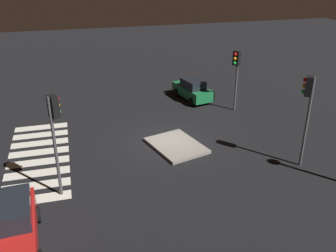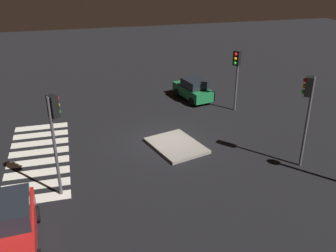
# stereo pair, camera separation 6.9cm
# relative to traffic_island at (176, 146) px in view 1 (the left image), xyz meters

# --- Properties ---
(ground_plane) EXTENTS (80.00, 80.00, 0.00)m
(ground_plane) POSITION_rel_traffic_island_xyz_m (-0.80, -0.27, -0.09)
(ground_plane) COLOR black
(traffic_island) EXTENTS (3.89, 3.31, 0.18)m
(traffic_island) POSITION_rel_traffic_island_xyz_m (0.00, 0.00, 0.00)
(traffic_island) COLOR gray
(traffic_island) RESTS_ON ground
(car_green) EXTENTS (3.90, 2.31, 1.61)m
(car_green) POSITION_rel_traffic_island_xyz_m (-7.21, 3.43, 0.70)
(car_green) COLOR #196B38
(car_green) RESTS_ON ground
(car_red) EXTENTS (4.41, 2.26, 1.87)m
(car_red) POSITION_rel_traffic_island_xyz_m (6.16, -8.16, 0.83)
(car_red) COLOR red
(car_red) RESTS_ON ground
(traffic_light_north) EXTENTS (0.54, 0.53, 4.78)m
(traffic_light_north) POSITION_rel_traffic_island_xyz_m (3.57, 5.56, 3.52)
(traffic_light_north) COLOR #47474C
(traffic_light_north) RESTS_ON ground
(traffic_light_west) EXTENTS (0.54, 0.53, 4.25)m
(traffic_light_west) POSITION_rel_traffic_island_xyz_m (-4.31, 5.46, 3.13)
(traffic_light_west) COLOR #47474C
(traffic_light_west) RESTS_ON ground
(traffic_light_east) EXTENTS (0.54, 0.53, 4.75)m
(traffic_light_east) POSITION_rel_traffic_island_xyz_m (3.05, -6.27, 3.50)
(traffic_light_east) COLOR #47474C
(traffic_light_east) RESTS_ON ground
(crosswalk_near) EXTENTS (8.75, 3.20, 0.02)m
(crosswalk_near) POSITION_rel_traffic_island_xyz_m (-0.80, -7.56, -0.08)
(crosswalk_near) COLOR silver
(crosswalk_near) RESTS_ON ground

